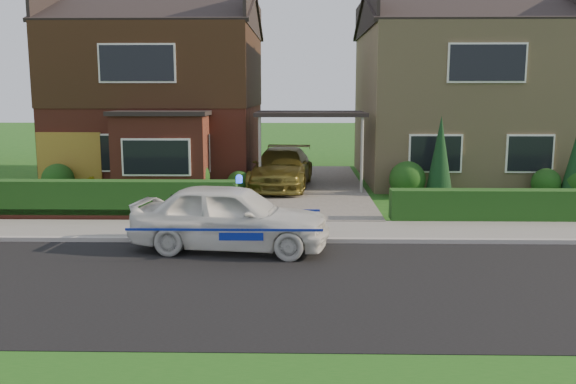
{
  "coord_description": "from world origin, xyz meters",
  "views": [
    {
      "loc": [
        -0.35,
        -10.61,
        3.43
      ],
      "look_at": [
        -0.63,
        3.5,
        1.12
      ],
      "focal_mm": 38.0,
      "sensor_mm": 36.0,
      "label": 1
    }
  ],
  "objects": [
    {
      "name": "potted_plant_b",
      "position": [
        -7.21,
        8.77,
        0.37
      ],
      "size": [
        0.5,
        0.46,
        0.74
      ],
      "primitive_type": "imported",
      "rotation": [
        0.0,
        0.0,
        0.4
      ],
      "color": "gray",
      "rests_on": "ground"
    },
    {
      "name": "hedge_right",
      "position": [
        5.8,
        5.35,
        0.0
      ],
      "size": [
        7.5,
        0.55,
        0.8
      ],
      "primitive_type": "cube",
      "color": "#183711",
      "rests_on": "ground"
    },
    {
      "name": "house_left",
      "position": [
        -5.78,
        13.9,
        3.81
      ],
      "size": [
        7.5,
        9.53,
        7.25
      ],
      "color": "brown",
      "rests_on": "ground"
    },
    {
      "name": "shrub_right_near",
      "position": [
        3.2,
        9.4,
        0.6
      ],
      "size": [
        1.2,
        1.2,
        1.2
      ],
      "primitive_type": "sphere",
      "color": "#183711",
      "rests_on": "ground"
    },
    {
      "name": "shrub_right_mid",
      "position": [
        7.8,
        9.5,
        0.48
      ],
      "size": [
        0.96,
        0.96,
        0.96
      ],
      "primitive_type": "sphere",
      "color": "#183711",
      "rests_on": "ground"
    },
    {
      "name": "shrub_left_far",
      "position": [
        -8.5,
        9.5,
        0.54
      ],
      "size": [
        1.08,
        1.08,
        1.08
      ],
      "primitive_type": "sphere",
      "color": "#183711",
      "rests_on": "ground"
    },
    {
      "name": "shrub_left_near",
      "position": [
        -2.4,
        9.6,
        0.42
      ],
      "size": [
        0.84,
        0.84,
        0.84
      ],
      "primitive_type": "sphere",
      "color": "#183711",
      "rests_on": "ground"
    },
    {
      "name": "conifer_b",
      "position": [
        8.6,
        9.2,
        1.1
      ],
      "size": [
        0.9,
        0.9,
        2.2
      ],
      "primitive_type": "cone",
      "color": "black",
      "rests_on": "ground"
    },
    {
      "name": "driveway",
      "position": [
        0.0,
        11.0,
        0.06
      ],
      "size": [
        3.8,
        12.0,
        0.12
      ],
      "primitive_type": "cube",
      "color": "#666059",
      "rests_on": "ground"
    },
    {
      "name": "police_car",
      "position": [
        -1.86,
        2.4,
        0.74
      ],
      "size": [
        3.97,
        4.5,
        1.63
      ],
      "rotation": [
        0.0,
        0.0,
        1.44
      ],
      "color": "silver",
      "rests_on": "ground"
    },
    {
      "name": "road",
      "position": [
        0.0,
        0.0,
        0.0
      ],
      "size": [
        60.0,
        6.0,
        0.02
      ],
      "primitive_type": "cube",
      "color": "black",
      "rests_on": "ground"
    },
    {
      "name": "ground",
      "position": [
        0.0,
        0.0,
        0.0
      ],
      "size": [
        120.0,
        120.0,
        0.0
      ],
      "primitive_type": "plane",
      "color": "#1B5115",
      "rests_on": "ground"
    },
    {
      "name": "house_right",
      "position": [
        5.8,
        13.99,
        3.66
      ],
      "size": [
        7.5,
        8.06,
        7.25
      ],
      "color": "tan",
      "rests_on": "ground"
    },
    {
      "name": "sidewalk",
      "position": [
        0.0,
        4.1,
        0.05
      ],
      "size": [
        60.0,
        2.0,
        0.1
      ],
      "primitive_type": "cube",
      "color": "slate",
      "rests_on": "ground"
    },
    {
      "name": "shrub_left_mid",
      "position": [
        -4.0,
        9.3,
        0.66
      ],
      "size": [
        1.32,
        1.32,
        1.32
      ],
      "primitive_type": "sphere",
      "color": "#183711",
      "rests_on": "ground"
    },
    {
      "name": "potted_plant_a",
      "position": [
        -5.76,
        6.39,
        0.43
      ],
      "size": [
        0.53,
        0.44,
        0.86
      ],
      "primitive_type": "imported",
      "rotation": [
        0.0,
        0.0,
        0.34
      ],
      "color": "gray",
      "rests_on": "ground"
    },
    {
      "name": "potted_plant_c",
      "position": [
        -7.33,
        6.48,
        0.33
      ],
      "size": [
        0.42,
        0.42,
        0.67
      ],
      "primitive_type": "imported",
      "rotation": [
        0.0,
        0.0,
        1.46
      ],
      "color": "gray",
      "rests_on": "ground"
    },
    {
      "name": "garage_door",
      "position": [
        -8.25,
        9.96,
        1.05
      ],
      "size": [
        2.2,
        0.1,
        2.1
      ],
      "primitive_type": "cube",
      "color": "olive",
      "rests_on": "ground"
    },
    {
      "name": "kerb",
      "position": [
        0.0,
        3.05,
        0.06
      ],
      "size": [
        60.0,
        0.16,
        0.12
      ],
      "primitive_type": "cube",
      "color": "#9E9993",
      "rests_on": "ground"
    },
    {
      "name": "hedge_left",
      "position": [
        -5.8,
        5.45,
        0.0
      ],
      "size": [
        7.5,
        0.55,
        0.9
      ],
      "primitive_type": "cube",
      "color": "#183711",
      "rests_on": "ground"
    },
    {
      "name": "conifer_a",
      "position": [
        4.2,
        9.2,
        1.3
      ],
      "size": [
        0.9,
        0.9,
        2.6
      ],
      "primitive_type": "cone",
      "color": "black",
      "rests_on": "ground"
    },
    {
      "name": "dwarf_wall",
      "position": [
        -5.8,
        5.3,
        0.18
      ],
      "size": [
        7.7,
        0.25,
        0.36
      ],
      "primitive_type": "cube",
      "color": "brown",
      "rests_on": "ground"
    },
    {
      "name": "carport_link",
      "position": [
        0.0,
        10.95,
        2.66
      ],
      "size": [
        3.8,
        3.0,
        2.77
      ],
      "color": "black",
      "rests_on": "ground"
    },
    {
      "name": "driveway_car",
      "position": [
        -1.0,
        10.65,
        0.81
      ],
      "size": [
        2.38,
        4.9,
        1.37
      ],
      "primitive_type": "imported",
      "rotation": [
        0.0,
        0.0,
        -0.1
      ],
      "color": "olive",
      "rests_on": "driveway"
    }
  ]
}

